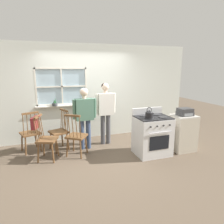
{
  "coord_description": "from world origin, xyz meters",
  "views": [
    {
      "loc": [
        -1.09,
        -4.26,
        2.04
      ],
      "look_at": [
        0.39,
        0.17,
        1.0
      ],
      "focal_mm": 32.0,
      "sensor_mm": 36.0,
      "label": 1
    }
  ],
  "objects_px": {
    "handbag": "(35,123)",
    "kettle": "(149,114)",
    "chair_by_window": "(46,140)",
    "stereo": "(185,112)",
    "chair_near_wall": "(76,136)",
    "chair_near_stove": "(59,132)",
    "stove": "(152,135)",
    "person_elderly_left": "(85,113)",
    "person_teen_center": "(105,108)",
    "chair_center_cluster": "(30,133)",
    "potted_plant": "(55,104)",
    "side_counter": "(183,133)"
  },
  "relations": [
    {
      "from": "handbag",
      "to": "kettle",
      "type": "bearing_deg",
      "value": -15.91
    },
    {
      "from": "chair_by_window",
      "to": "stereo",
      "type": "distance_m",
      "value": 3.33
    },
    {
      "from": "chair_near_wall",
      "to": "chair_near_stove",
      "type": "bearing_deg",
      "value": -19.89
    },
    {
      "from": "chair_near_stove",
      "to": "stove",
      "type": "height_order",
      "value": "stove"
    },
    {
      "from": "person_elderly_left",
      "to": "handbag",
      "type": "xyz_separation_m",
      "value": [
        -1.16,
        -0.27,
        -0.09
      ]
    },
    {
      "from": "person_teen_center",
      "to": "chair_near_wall",
      "type": "bearing_deg",
      "value": -149.58
    },
    {
      "from": "person_elderly_left",
      "to": "chair_center_cluster",
      "type": "bearing_deg",
      "value": 168.19
    },
    {
      "from": "chair_by_window",
      "to": "chair_center_cluster",
      "type": "distance_m",
      "value": 0.69
    },
    {
      "from": "chair_by_window",
      "to": "stove",
      "type": "height_order",
      "value": "stove"
    },
    {
      "from": "chair_near_stove",
      "to": "stereo",
      "type": "height_order",
      "value": "stereo"
    },
    {
      "from": "stereo",
      "to": "potted_plant",
      "type": "bearing_deg",
      "value": 150.94
    },
    {
      "from": "chair_by_window",
      "to": "handbag",
      "type": "distance_m",
      "value": 0.45
    },
    {
      "from": "chair_center_cluster",
      "to": "stereo",
      "type": "height_order",
      "value": "stereo"
    },
    {
      "from": "person_elderly_left",
      "to": "person_teen_center",
      "type": "distance_m",
      "value": 0.62
    },
    {
      "from": "side_counter",
      "to": "chair_near_stove",
      "type": "bearing_deg",
      "value": 161.14
    },
    {
      "from": "chair_near_wall",
      "to": "stereo",
      "type": "xyz_separation_m",
      "value": [
        2.58,
        -0.54,
        0.52
      ]
    },
    {
      "from": "stereo",
      "to": "side_counter",
      "type": "bearing_deg",
      "value": 90.0
    },
    {
      "from": "chair_by_window",
      "to": "side_counter",
      "type": "height_order",
      "value": "chair_by_window"
    },
    {
      "from": "person_elderly_left",
      "to": "stereo",
      "type": "xyz_separation_m",
      "value": [
        2.3,
        -0.88,
        0.04
      ]
    },
    {
      "from": "chair_near_stove",
      "to": "potted_plant",
      "type": "xyz_separation_m",
      "value": [
        -0.04,
        0.63,
        0.61
      ]
    },
    {
      "from": "chair_by_window",
      "to": "person_teen_center",
      "type": "distance_m",
      "value": 1.7
    },
    {
      "from": "person_elderly_left",
      "to": "chair_near_stove",
      "type": "bearing_deg",
      "value": 165.67
    },
    {
      "from": "person_elderly_left",
      "to": "stove",
      "type": "height_order",
      "value": "person_elderly_left"
    },
    {
      "from": "side_counter",
      "to": "chair_by_window",
      "type": "bearing_deg",
      "value": 171.01
    },
    {
      "from": "chair_near_wall",
      "to": "person_teen_center",
      "type": "xyz_separation_m",
      "value": [
        0.87,
        0.51,
        0.53
      ]
    },
    {
      "from": "chair_by_window",
      "to": "chair_near_stove",
      "type": "distance_m",
      "value": 0.58
    },
    {
      "from": "chair_center_cluster",
      "to": "person_elderly_left",
      "type": "distance_m",
      "value": 1.41
    },
    {
      "from": "potted_plant",
      "to": "side_counter",
      "type": "relative_size",
      "value": 0.25
    },
    {
      "from": "chair_center_cluster",
      "to": "stove",
      "type": "distance_m",
      "value": 2.96
    },
    {
      "from": "chair_near_stove",
      "to": "handbag",
      "type": "bearing_deg",
      "value": -73.18
    },
    {
      "from": "stove",
      "to": "side_counter",
      "type": "xyz_separation_m",
      "value": [
        0.85,
        -0.03,
        -0.02
      ]
    },
    {
      "from": "kettle",
      "to": "stereo",
      "type": "height_order",
      "value": "kettle"
    },
    {
      "from": "chair_by_window",
      "to": "person_elderly_left",
      "type": "bearing_deg",
      "value": -50.19
    },
    {
      "from": "chair_near_stove",
      "to": "person_elderly_left",
      "type": "relative_size",
      "value": 0.66
    },
    {
      "from": "potted_plant",
      "to": "chair_near_stove",
      "type": "bearing_deg",
      "value": -86.11
    },
    {
      "from": "side_counter",
      "to": "stereo",
      "type": "relative_size",
      "value": 2.65
    },
    {
      "from": "kettle",
      "to": "chair_by_window",
      "type": "bearing_deg",
      "value": 164.46
    },
    {
      "from": "potted_plant",
      "to": "handbag",
      "type": "bearing_deg",
      "value": -115.62
    },
    {
      "from": "chair_near_stove",
      "to": "side_counter",
      "type": "distance_m",
      "value": 3.09
    },
    {
      "from": "chair_by_window",
      "to": "potted_plant",
      "type": "relative_size",
      "value": 4.56
    },
    {
      "from": "chair_by_window",
      "to": "handbag",
      "type": "bearing_deg",
      "value": 90.0
    },
    {
      "from": "person_elderly_left",
      "to": "side_counter",
      "type": "distance_m",
      "value": 2.51
    },
    {
      "from": "chair_by_window",
      "to": "side_counter",
      "type": "xyz_separation_m",
      "value": [
        3.24,
        -0.51,
        -0.02
      ]
    },
    {
      "from": "potted_plant",
      "to": "person_elderly_left",
      "type": "bearing_deg",
      "value": -49.1
    },
    {
      "from": "person_elderly_left",
      "to": "potted_plant",
      "type": "xyz_separation_m",
      "value": [
        -0.67,
        0.77,
        0.14
      ]
    },
    {
      "from": "chair_near_stove",
      "to": "stereo",
      "type": "distance_m",
      "value": 3.14
    },
    {
      "from": "chair_by_window",
      "to": "side_counter",
      "type": "bearing_deg",
      "value": -79.38
    },
    {
      "from": "person_elderly_left",
      "to": "potted_plant",
      "type": "height_order",
      "value": "person_elderly_left"
    },
    {
      "from": "chair_near_stove",
      "to": "person_teen_center",
      "type": "relative_size",
      "value": 0.62
    },
    {
      "from": "person_elderly_left",
      "to": "kettle",
      "type": "xyz_separation_m",
      "value": [
        1.27,
        -0.96,
        0.08
      ]
    }
  ]
}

